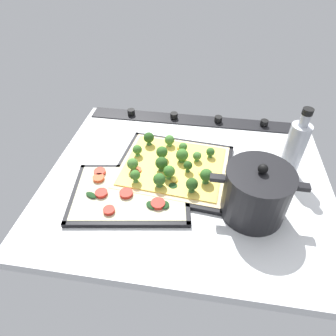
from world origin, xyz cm
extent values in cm
cube|color=silver|center=(0.00, 0.00, -1.50)|extent=(83.25, 69.59, 3.00)
cube|color=black|center=(0.00, -31.30, 0.40)|extent=(79.92, 7.00, 0.80)
cylinder|color=black|center=(-24.98, -31.30, 1.70)|extent=(2.80, 2.80, 1.80)
cylinder|color=black|center=(-8.33, -31.30, 1.70)|extent=(2.80, 2.80, 1.80)
cylinder|color=black|center=(8.33, -31.30, 1.70)|extent=(2.80, 2.80, 1.80)
cylinder|color=black|center=(24.98, -31.30, 1.70)|extent=(2.80, 2.80, 1.80)
cube|color=black|center=(4.52, -2.55, 0.25)|extent=(36.49, 32.27, 0.50)
cube|color=black|center=(3.21, -16.51, 0.65)|extent=(33.88, 4.35, 1.30)
cube|color=black|center=(5.82, 11.40, 0.65)|extent=(33.88, 4.35, 1.30)
cube|color=black|center=(-11.77, -1.03, 0.65)|extent=(3.92, 29.22, 1.30)
cube|color=black|center=(20.80, -4.08, 0.65)|extent=(3.92, 29.22, 1.30)
cube|color=beige|center=(4.52, -2.55, 1.00)|extent=(33.88, 29.66, 1.00)
cube|color=#EDC64C|center=(4.52, -2.55, 1.70)|extent=(31.12, 26.75, 0.40)
cone|color=#4D8B3F|center=(-6.22, -8.34, 2.36)|extent=(1.46, 1.46, 0.91)
sphere|color=#2D5B23|center=(-6.22, -8.34, 3.81)|extent=(2.66, 2.66, 2.66)
cone|color=#5B9F46|center=(14.18, 6.01, 2.57)|extent=(1.60, 1.60, 1.35)
sphere|color=#386B28|center=(14.18, 6.01, 4.34)|extent=(2.91, 2.91, 2.91)
cone|color=#5B9F46|center=(4.96, 3.17, 2.58)|extent=(1.84, 1.84, 1.37)
sphere|color=#386B28|center=(4.96, 3.17, 4.52)|extent=(3.35, 3.35, 3.35)
cone|color=#4D8B3F|center=(8.51, -5.26, 2.47)|extent=(1.96, 1.96, 1.15)
sphere|color=#2D5B23|center=(8.51, -5.26, 4.39)|extent=(3.57, 3.57, 3.57)
cone|color=#427635|center=(7.74, 0.09, 2.52)|extent=(2.02, 2.02, 1.23)
sphere|color=#264C1C|center=(7.74, 0.09, 4.51)|extent=(3.67, 3.67, 3.67)
cone|color=#68AD54|center=(2.44, -9.55, 2.39)|extent=(1.50, 1.50, 0.97)
sphere|color=#427533|center=(2.44, -9.55, 3.89)|extent=(2.72, 2.72, 2.72)
cone|color=#5B9F46|center=(16.34, -5.64, 2.46)|extent=(1.62, 1.62, 1.12)
sphere|color=#386B28|center=(16.34, -5.64, 4.12)|extent=(2.94, 2.94, 2.94)
cone|color=#427635|center=(-0.46, -0.53, 2.55)|extent=(1.45, 1.45, 1.30)
sphere|color=#264C1C|center=(-0.46, -0.53, 4.18)|extent=(2.63, 2.63, 2.63)
cone|color=#427635|center=(-1.88, 7.35, 2.60)|extent=(1.84, 1.84, 1.39)
sphere|color=#264C1C|center=(-1.88, 7.35, 4.55)|extent=(3.35, 3.35, 3.35)
cone|color=#4D8B3F|center=(-5.49, 3.31, 2.59)|extent=(1.98, 1.98, 1.37)
sphere|color=#2D5B23|center=(-5.49, 3.31, 4.62)|extent=(3.59, 3.59, 3.59)
cone|color=#427635|center=(13.94, -11.85, 2.58)|extent=(1.89, 1.89, 1.36)
sphere|color=#264C1C|center=(13.94, -11.85, 4.55)|extent=(3.44, 3.44, 3.44)
cone|color=#5B9F46|center=(2.23, -4.98, 2.37)|extent=(2.09, 2.09, 0.94)
sphere|color=#386B28|center=(2.23, -4.98, 4.26)|extent=(3.79, 3.79, 3.79)
cone|color=#68AD54|center=(16.00, 1.60, 2.59)|extent=(1.84, 1.84, 1.37)
sphere|color=#427533|center=(16.00, 1.60, 4.53)|extent=(3.35, 3.35, 3.35)
cone|color=#68AD54|center=(-2.28, -5.84, 2.32)|extent=(1.45, 1.45, 0.85)
sphere|color=#427533|center=(-2.28, -5.84, 3.74)|extent=(2.65, 2.65, 2.65)
cone|color=#68AD54|center=(7.21, -12.30, 2.37)|extent=(1.77, 1.77, 0.93)
sphere|color=#427533|center=(7.21, -12.30, 4.04)|extent=(3.22, 3.22, 3.22)
cone|color=#4D8B3F|center=(7.19, 6.64, 2.45)|extent=(1.92, 1.92, 1.09)
sphere|color=#2D5B23|center=(7.19, 6.64, 4.30)|extent=(3.50, 3.50, 3.50)
ellipsoid|color=#EDC64C|center=(3.10, -11.26, 2.36)|extent=(3.92, 3.72, 1.08)
ellipsoid|color=#EDC64C|center=(3.39, 3.87, 2.29)|extent=(2.45, 2.95, 0.91)
ellipsoid|color=#EDC64C|center=(-4.49, -0.11, 2.28)|extent=(2.71, 2.38, 0.88)
cube|color=black|center=(14.88, 9.66, 0.25)|extent=(35.59, 27.46, 0.50)
cube|color=black|center=(16.53, -0.99, 0.65)|extent=(32.30, 6.14, 1.30)
cube|color=black|center=(13.24, 20.32, 0.65)|extent=(32.30, 6.14, 1.30)
cube|color=black|center=(-0.58, 7.28, 0.65)|extent=(4.66, 22.68, 1.30)
cube|color=black|center=(30.35, 12.05, 0.65)|extent=(4.66, 22.68, 1.30)
cube|color=#BCBA93|center=(14.88, 9.66, 0.95)|extent=(32.85, 24.72, 0.90)
cylinder|color=#B22319|center=(22.40, 12.01, 1.90)|extent=(3.39, 3.39, 1.00)
cylinder|color=#B22319|center=(15.66, 11.03, 1.90)|extent=(3.69, 3.69, 1.00)
cylinder|color=#B22319|center=(18.49, 17.54, 1.90)|extent=(3.01, 3.01, 1.00)
cylinder|color=red|center=(25.62, 3.79, 1.90)|extent=(3.41, 3.41, 1.00)
cylinder|color=#B22319|center=(6.41, 13.37, 1.90)|extent=(3.80, 3.80, 1.00)
cylinder|color=#D14723|center=(15.10, 1.52, 1.90)|extent=(3.13, 3.13, 1.00)
cylinder|color=#D14723|center=(25.10, 6.38, 1.90)|extent=(3.29, 3.29, 1.00)
ellipsoid|color=#193819|center=(3.39, 6.14, 1.80)|extent=(3.26, 3.26, 0.60)
ellipsoid|color=#193819|center=(4.76, 13.42, 1.80)|extent=(3.70, 3.81, 0.60)
ellipsoid|color=#193819|center=(24.94, 13.01, 1.80)|extent=(3.95, 3.11, 0.60)
ellipsoid|color=#193819|center=(7.99, 14.03, 1.80)|extent=(4.08, 3.87, 0.60)
cylinder|color=black|center=(-18.02, 10.68, 6.58)|extent=(16.34, 16.34, 13.15)
cylinder|color=black|center=(-18.02, 10.68, 13.55)|extent=(16.67, 16.67, 0.80)
sphere|color=black|center=(-18.02, 10.68, 15.15)|extent=(2.40, 2.40, 2.40)
cube|color=black|center=(-27.99, 10.68, 10.79)|extent=(3.60, 2.00, 1.20)
cube|color=black|center=(-8.05, 10.68, 10.79)|extent=(3.60, 2.00, 1.20)
cylinder|color=#B7BCC6|center=(-29.54, -6.81, 8.38)|extent=(5.62, 5.62, 16.76)
cylinder|color=#B7BCC6|center=(-29.54, -6.81, 18.51)|extent=(2.53, 2.53, 3.50)
cylinder|color=black|center=(-29.54, -6.81, 21.06)|extent=(2.81, 2.81, 1.60)
camera|label=1|loc=(-3.98, 63.42, 59.87)|focal=31.15mm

